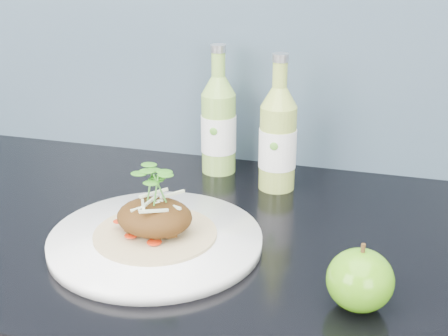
# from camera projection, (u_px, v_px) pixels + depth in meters

# --- Properties ---
(dinner_plate) EXTENTS (0.36, 0.36, 0.02)m
(dinner_plate) POSITION_uv_depth(u_px,v_px,m) (156.00, 240.00, 0.85)
(dinner_plate) COLOR white
(dinner_plate) RESTS_ON kitchen_counter
(pork_taco) EXTENTS (0.17, 0.17, 0.10)m
(pork_taco) POSITION_uv_depth(u_px,v_px,m) (154.00, 216.00, 0.84)
(pork_taco) COLOR tan
(pork_taco) RESTS_ON dinner_plate
(green_apple) EXTENTS (0.10, 0.10, 0.08)m
(green_apple) POSITION_uv_depth(u_px,v_px,m) (360.00, 280.00, 0.70)
(green_apple) COLOR #43870E
(green_apple) RESTS_ON kitchen_counter
(cider_bottle_left) EXTENTS (0.08, 0.08, 0.22)m
(cider_bottle_left) POSITION_uv_depth(u_px,v_px,m) (219.00, 125.00, 1.07)
(cider_bottle_left) COLOR #85B44B
(cider_bottle_left) RESTS_ON kitchen_counter
(cider_bottle_right) EXTENTS (0.08, 0.08, 0.22)m
(cider_bottle_right) POSITION_uv_depth(u_px,v_px,m) (278.00, 139.00, 1.01)
(cider_bottle_right) COLOR #9BB44B
(cider_bottle_right) RESTS_ON kitchen_counter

